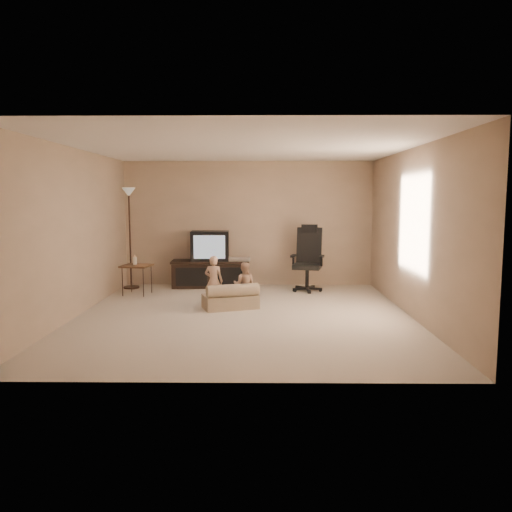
# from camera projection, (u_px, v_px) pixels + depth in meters

# --- Properties ---
(floor) EXTENTS (5.50, 5.50, 0.00)m
(floor) POSITION_uv_depth(u_px,v_px,m) (244.00, 316.00, 7.51)
(floor) COLOR beige
(floor) RESTS_ON ground
(room_shell) EXTENTS (5.50, 5.50, 5.50)m
(room_shell) POSITION_uv_depth(u_px,v_px,m) (243.00, 215.00, 7.33)
(room_shell) COLOR white
(room_shell) RESTS_ON floor
(tv_stand) EXTENTS (1.58, 0.64, 1.11)m
(tv_stand) POSITION_uv_depth(u_px,v_px,m) (211.00, 264.00, 9.94)
(tv_stand) COLOR black
(tv_stand) RESTS_ON floor
(office_chair) EXTENTS (0.70, 0.73, 1.26)m
(office_chair) POSITION_uv_depth(u_px,v_px,m) (308.00, 267.00, 9.52)
(office_chair) COLOR black
(office_chair) RESTS_ON floor
(side_table) EXTENTS (0.56, 0.56, 0.74)m
(side_table) POSITION_uv_depth(u_px,v_px,m) (137.00, 266.00, 9.11)
(side_table) COLOR brown
(side_table) RESTS_ON floor
(floor_lamp) EXTENTS (0.31, 0.31, 1.97)m
(floor_lamp) POSITION_uv_depth(u_px,v_px,m) (129.00, 215.00, 9.66)
(floor_lamp) COLOR black
(floor_lamp) RESTS_ON floor
(child_sofa) EXTENTS (0.95, 0.73, 0.42)m
(child_sofa) POSITION_uv_depth(u_px,v_px,m) (231.00, 298.00, 7.97)
(child_sofa) COLOR tan
(child_sofa) RESTS_ON floor
(toddler_left) EXTENTS (0.34, 0.28, 0.83)m
(toddler_left) POSITION_uv_depth(u_px,v_px,m) (214.00, 281.00, 8.12)
(toddler_left) COLOR tan
(toddler_left) RESTS_ON floor
(toddler_right) EXTENTS (0.37, 0.23, 0.73)m
(toddler_right) POSITION_uv_depth(u_px,v_px,m) (244.00, 285.00, 8.09)
(toddler_right) COLOR tan
(toddler_right) RESTS_ON floor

